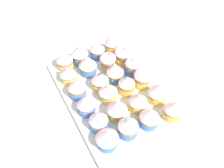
{
  "coord_description": "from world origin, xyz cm",
  "views": [
    {
      "loc": [
        45.55,
        -24.86,
        61.54
      ],
      "look_at": [
        0.0,
        0.0,
        4.2
      ],
      "focal_mm": 36.34,
      "sensor_mm": 36.0,
      "label": 1
    }
  ],
  "objects_px": {
    "cupcake_1": "(68,75)",
    "cupcake_4": "(98,120)",
    "cupcake_17": "(149,117)",
    "cupcake_6": "(80,54)",
    "cupcake_10": "(117,109)",
    "cupcake_9": "(108,92)",
    "cupcake_8": "(100,81)",
    "cupcake_12": "(97,50)",
    "cupcake_15": "(127,84)",
    "cupcake_0": "(65,60)",
    "cupcake_13": "(108,61)",
    "cupcake_14": "(115,72)",
    "cupcake_5": "(107,138)",
    "cupcake_19": "(123,56)",
    "napkin": "(57,47)",
    "cupcake_16": "(138,102)",
    "cupcake_23": "(173,110)",
    "baking_tray": "(112,91)",
    "cupcake_21": "(142,78)",
    "cupcake_7": "(88,65)",
    "cupcake_2": "(77,88)",
    "cupcake_18": "(112,43)",
    "cupcake_20": "(132,66)",
    "cupcake_11": "(128,127)",
    "cupcake_22": "(158,92)",
    "cupcake_3": "(86,105)"
  },
  "relations": [
    {
      "from": "cupcake_14",
      "to": "cupcake_15",
      "type": "xyz_separation_m",
      "value": [
        0.07,
        0.01,
        -0.0
      ]
    },
    {
      "from": "cupcake_7",
      "to": "cupcake_23",
      "type": "xyz_separation_m",
      "value": [
        0.3,
        0.15,
        -0.01
      ]
    },
    {
      "from": "baking_tray",
      "to": "cupcake_21",
      "type": "xyz_separation_m",
      "value": [
        0.03,
        0.1,
        0.04
      ]
    },
    {
      "from": "cupcake_17",
      "to": "cupcake_8",
      "type": "bearing_deg",
      "value": -163.04
    },
    {
      "from": "cupcake_6",
      "to": "cupcake_23",
      "type": "distance_m",
      "value": 0.4
    },
    {
      "from": "cupcake_13",
      "to": "cupcake_17",
      "type": "distance_m",
      "value": 0.28
    },
    {
      "from": "cupcake_12",
      "to": "cupcake_7",
      "type": "bearing_deg",
      "value": -46.5
    },
    {
      "from": "cupcake_1",
      "to": "cupcake_15",
      "type": "relative_size",
      "value": 0.89
    },
    {
      "from": "cupcake_14",
      "to": "cupcake_17",
      "type": "relative_size",
      "value": 1.17
    },
    {
      "from": "cupcake_2",
      "to": "cupcake_6",
      "type": "bearing_deg",
      "value": 153.47
    },
    {
      "from": "cupcake_5",
      "to": "cupcake_4",
      "type": "bearing_deg",
      "value": 176.36
    },
    {
      "from": "cupcake_1",
      "to": "cupcake_4",
      "type": "relative_size",
      "value": 0.97
    },
    {
      "from": "cupcake_1",
      "to": "cupcake_16",
      "type": "bearing_deg",
      "value": 34.27
    },
    {
      "from": "cupcake_4",
      "to": "cupcake_10",
      "type": "xyz_separation_m",
      "value": [
        -0.01,
        0.07,
        0.01
      ]
    },
    {
      "from": "cupcake_15",
      "to": "cupcake_19",
      "type": "distance_m",
      "value": 0.15
    },
    {
      "from": "cupcake_13",
      "to": "cupcake_14",
      "type": "bearing_deg",
      "value": -4.59
    },
    {
      "from": "cupcake_12",
      "to": "cupcake_16",
      "type": "height_order",
      "value": "cupcake_16"
    },
    {
      "from": "cupcake_12",
      "to": "cupcake_16",
      "type": "distance_m",
      "value": 0.29
    },
    {
      "from": "cupcake_17",
      "to": "cupcake_6",
      "type": "bearing_deg",
      "value": -168.9
    },
    {
      "from": "cupcake_5",
      "to": "napkin",
      "type": "xyz_separation_m",
      "value": [
        -0.51,
        0.02,
        -0.04
      ]
    },
    {
      "from": "cupcake_9",
      "to": "cupcake_18",
      "type": "height_order",
      "value": "cupcake_18"
    },
    {
      "from": "cupcake_0",
      "to": "cupcake_13",
      "type": "bearing_deg",
      "value": 59.77
    },
    {
      "from": "cupcake_8",
      "to": "cupcake_19",
      "type": "relative_size",
      "value": 1.04
    },
    {
      "from": "cupcake_3",
      "to": "cupcake_15",
      "type": "bearing_deg",
      "value": 94.17
    },
    {
      "from": "cupcake_8",
      "to": "cupcake_9",
      "type": "xyz_separation_m",
      "value": [
        0.06,
        0.0,
        0.0
      ]
    },
    {
      "from": "cupcake_12",
      "to": "cupcake_16",
      "type": "bearing_deg",
      "value": 0.04
    },
    {
      "from": "cupcake_2",
      "to": "cupcake_7",
      "type": "xyz_separation_m",
      "value": [
        -0.08,
        0.08,
        0.0
      ]
    },
    {
      "from": "cupcake_13",
      "to": "cupcake_14",
      "type": "height_order",
      "value": "cupcake_14"
    },
    {
      "from": "cupcake_2",
      "to": "cupcake_14",
      "type": "distance_m",
      "value": 0.15
    },
    {
      "from": "cupcake_19",
      "to": "cupcake_11",
      "type": "bearing_deg",
      "value": -27.83
    },
    {
      "from": "cupcake_17",
      "to": "napkin",
      "type": "relative_size",
      "value": 0.48
    },
    {
      "from": "cupcake_7",
      "to": "cupcake_17",
      "type": "bearing_deg",
      "value": 13.38
    },
    {
      "from": "cupcake_16",
      "to": "cupcake_0",
      "type": "bearing_deg",
      "value": -155.33
    },
    {
      "from": "cupcake_1",
      "to": "cupcake_5",
      "type": "distance_m",
      "value": 0.29
    },
    {
      "from": "cupcake_10",
      "to": "cupcake_9",
      "type": "bearing_deg",
      "value": 172.59
    },
    {
      "from": "cupcake_0",
      "to": "cupcake_4",
      "type": "relative_size",
      "value": 1.04
    },
    {
      "from": "cupcake_22",
      "to": "cupcake_2",
      "type": "bearing_deg",
      "value": -122.8
    },
    {
      "from": "cupcake_13",
      "to": "cupcake_20",
      "type": "bearing_deg",
      "value": 46.17
    },
    {
      "from": "cupcake_4",
      "to": "cupcake_14",
      "type": "bearing_deg",
      "value": 137.23
    },
    {
      "from": "cupcake_11",
      "to": "cupcake_19",
      "type": "relative_size",
      "value": 1.08
    },
    {
      "from": "cupcake_2",
      "to": "cupcake_22",
      "type": "height_order",
      "value": "cupcake_2"
    },
    {
      "from": "cupcake_12",
      "to": "cupcake_15",
      "type": "distance_m",
      "value": 0.21
    },
    {
      "from": "cupcake_0",
      "to": "cupcake_9",
      "type": "xyz_separation_m",
      "value": [
        0.21,
        0.07,
        -0.0
      ]
    },
    {
      "from": "cupcake_5",
      "to": "cupcake_12",
      "type": "height_order",
      "value": "cupcake_5"
    },
    {
      "from": "cupcake_14",
      "to": "napkin",
      "type": "relative_size",
      "value": 0.56
    },
    {
      "from": "cupcake_16",
      "to": "cupcake_23",
      "type": "height_order",
      "value": "cupcake_16"
    },
    {
      "from": "cupcake_19",
      "to": "cupcake_17",
      "type": "bearing_deg",
      "value": -14.74
    },
    {
      "from": "cupcake_18",
      "to": "cupcake_20",
      "type": "distance_m",
      "value": 0.15
    },
    {
      "from": "cupcake_15",
      "to": "cupcake_18",
      "type": "distance_m",
      "value": 0.22
    },
    {
      "from": "cupcake_12",
      "to": "cupcake_17",
      "type": "distance_m",
      "value": 0.36
    }
  ]
}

